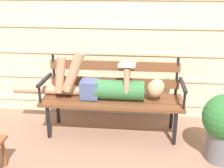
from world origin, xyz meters
TOP-DOWN VIEW (x-y plane):
  - ground_plane at (0.00, 0.00)m, footprint 12.00×12.00m
  - house_siding at (0.00, 0.68)m, footprint 5.23×0.08m
  - park_bench at (0.00, 0.20)m, footprint 1.59×0.50m
  - reclining_person at (-0.07, 0.13)m, footprint 1.74×0.26m

SIDE VIEW (x-z plane):
  - ground_plane at x=0.00m, z-range 0.00..0.00m
  - park_bench at x=0.00m, z-range 0.04..0.91m
  - reclining_person at x=-0.07m, z-range 0.29..0.86m
  - house_siding at x=0.00m, z-range 0.00..2.32m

